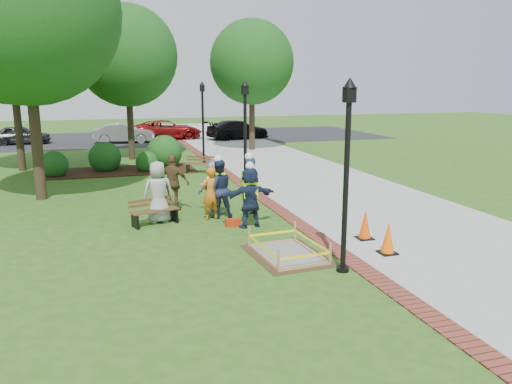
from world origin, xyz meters
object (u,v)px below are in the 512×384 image
object	(u,v)px
wet_concrete_pad	(287,246)
hivis_worker_c	(218,187)
hivis_worker_a	(250,195)
cone_front	(388,239)
hivis_worker_b	(249,185)
bench_near	(155,217)
lamp_near	(347,162)

from	to	relation	value
wet_concrete_pad	hivis_worker_c	distance (m)	4.16
wet_concrete_pad	hivis_worker_a	xyz separation A→B (m)	(-0.16, 2.70, 0.72)
cone_front	hivis_worker_a	xyz separation A→B (m)	(-2.56, 3.33, 0.56)
hivis_worker_b	hivis_worker_c	size ratio (longest dim) A/B	1.02
bench_near	cone_front	xyz separation A→B (m)	(5.22, -4.36, 0.15)
wet_concrete_pad	cone_front	xyz separation A→B (m)	(2.40, -0.63, 0.17)
hivis_worker_c	lamp_near	bearing A→B (deg)	-73.18
hivis_worker_a	hivis_worker_c	distance (m)	1.46
hivis_worker_b	cone_front	bearing A→B (deg)	-63.88
wet_concrete_pad	hivis_worker_b	size ratio (longest dim) A/B	1.19
bench_near	hivis_worker_b	bearing A→B (deg)	3.92
cone_front	lamp_near	world-z (taller)	lamp_near
hivis_worker_c	cone_front	bearing A→B (deg)	-55.40
lamp_near	wet_concrete_pad	bearing A→B (deg)	121.18
wet_concrete_pad	hivis_worker_a	size ratio (longest dim) A/B	1.25
wet_concrete_pad	hivis_worker_b	distance (m)	4.01
hivis_worker_a	hivis_worker_c	xyz separation A→B (m)	(-0.64, 1.31, 0.02)
wet_concrete_pad	lamp_near	size ratio (longest dim) A/B	0.57
bench_near	cone_front	bearing A→B (deg)	-39.85
bench_near	hivis_worker_c	bearing A→B (deg)	7.99
wet_concrete_pad	cone_front	world-z (taller)	cone_front
bench_near	hivis_worker_a	xyz separation A→B (m)	(2.66, -1.03, 0.71)
cone_front	lamp_near	xyz separation A→B (m)	(-1.58, -0.72, 2.08)
bench_near	hivis_worker_c	size ratio (longest dim) A/B	0.76
wet_concrete_pad	hivis_worker_a	world-z (taller)	hivis_worker_a
wet_concrete_pad	lamp_near	distance (m)	2.75
hivis_worker_a	hivis_worker_b	world-z (taller)	hivis_worker_b
cone_front	hivis_worker_a	distance (m)	4.24
cone_front	hivis_worker_c	xyz separation A→B (m)	(-3.20, 4.64, 0.58)
wet_concrete_pad	cone_front	size ratio (longest dim) A/B	2.91
lamp_near	hivis_worker_c	size ratio (longest dim) A/B	2.15
lamp_near	hivis_worker_c	distance (m)	5.80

